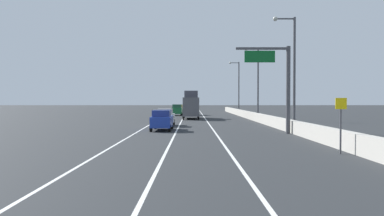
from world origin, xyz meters
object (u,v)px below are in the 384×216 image
object	(u,v)px
overhead_sign_gantry	(279,79)
car_blue_3	(162,120)
lamp_post_right_third	(256,78)
car_green_2	(177,110)
box_truck	(191,106)
lamp_post_right_fourth	(238,84)
car_yellow_1	(179,109)
car_silver_0	(193,110)
lamp_post_right_second	(292,66)
speed_advisory_sign	(341,121)
car_white_4	(165,117)

from	to	relation	value
overhead_sign_gantry	car_blue_3	xyz separation A→B (m)	(-10.37, 3.74, -3.76)
lamp_post_right_third	car_blue_3	xyz separation A→B (m)	(-12.45, -21.40, -5.14)
car_green_2	box_truck	bearing A→B (deg)	-78.29
lamp_post_right_fourth	car_yellow_1	bearing A→B (deg)	146.67
car_silver_0	car_green_2	world-z (taller)	car_silver_0
car_yellow_1	car_silver_0	bearing A→B (deg)	-76.26
lamp_post_right_fourth	lamp_post_right_second	bearing A→B (deg)	-89.96
overhead_sign_gantry	box_truck	distance (m)	28.79
lamp_post_right_fourth	car_yellow_1	size ratio (longest dim) A/B	2.36
speed_advisory_sign	lamp_post_right_fourth	xyz separation A→B (m)	(1.36, 59.96, 4.35)
speed_advisory_sign	box_truck	xyz separation A→B (m)	(-8.11, 40.50, 0.24)
car_silver_0	car_green_2	size ratio (longest dim) A/B	1.12
box_truck	overhead_sign_gantry	bearing A→B (deg)	-74.49
car_green_2	car_white_4	bearing A→B (deg)	-90.36
car_silver_0	car_blue_3	world-z (taller)	car_silver_0
lamp_post_right_second	car_white_4	distance (m)	15.16
car_green_2	car_white_4	size ratio (longest dim) A/B	0.99
car_blue_3	lamp_post_right_second	bearing A→B (deg)	-2.55
car_blue_3	car_white_4	distance (m)	6.64
overhead_sign_gantry	lamp_post_right_third	world-z (taller)	lamp_post_right_third
lamp_post_right_fourth	car_green_2	bearing A→B (deg)	-150.82
car_silver_0	car_blue_3	size ratio (longest dim) A/B	1.05
overhead_sign_gantry	lamp_post_right_third	bearing A→B (deg)	85.29
speed_advisory_sign	car_yellow_1	distance (m)	68.92
lamp_post_right_third	car_green_2	size ratio (longest dim) A/B	2.50
car_blue_3	car_silver_0	bearing A→B (deg)	85.29
lamp_post_right_second	box_truck	distance (m)	26.52
speed_advisory_sign	lamp_post_right_third	xyz separation A→B (m)	(1.63, 38.02, 4.35)
overhead_sign_gantry	car_silver_0	size ratio (longest dim) A/B	1.57
speed_advisory_sign	car_white_4	bearing A→B (deg)	115.17
car_silver_0	car_yellow_1	bearing A→B (deg)	103.74
overhead_sign_gantry	box_truck	xyz separation A→B (m)	(-7.67, 27.62, -2.72)
lamp_post_right_fourth	car_blue_3	bearing A→B (deg)	-105.69
car_green_2	car_blue_3	xyz separation A→B (m)	(-0.07, -36.58, -0.07)
speed_advisory_sign	car_blue_3	world-z (taller)	speed_advisory_sign
overhead_sign_gantry	lamp_post_right_third	distance (m)	25.27
speed_advisory_sign	lamp_post_right_third	bearing A→B (deg)	87.55
lamp_post_right_second	car_silver_0	xyz separation A→B (m)	(-9.06, 38.66, -5.05)
speed_advisory_sign	box_truck	distance (m)	41.30
overhead_sign_gantry	car_white_4	size ratio (longest dim) A/B	1.72
overhead_sign_gantry	speed_advisory_sign	bearing A→B (deg)	-88.03
car_silver_0	car_white_4	distance (m)	31.64
lamp_post_right_fourth	car_green_2	size ratio (longest dim) A/B	2.50
car_yellow_1	car_white_4	size ratio (longest dim) A/B	1.04
overhead_sign_gantry	lamp_post_right_third	size ratio (longest dim) A/B	0.70
lamp_post_right_third	lamp_post_right_second	bearing A→B (deg)	-90.63
overhead_sign_gantry	car_silver_0	bearing A→B (deg)	99.80
car_white_4	overhead_sign_gantry	bearing A→B (deg)	-44.72
speed_advisory_sign	car_silver_0	world-z (taller)	speed_advisory_sign
lamp_post_right_second	car_yellow_1	distance (m)	53.65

